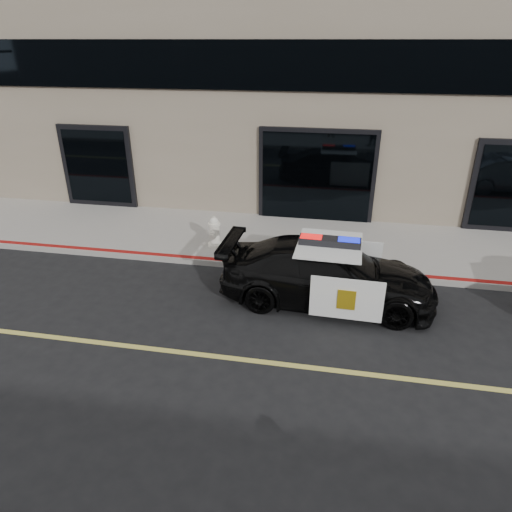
# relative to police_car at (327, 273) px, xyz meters

# --- Properties ---
(ground) EXTENTS (120.00, 120.00, 0.00)m
(ground) POSITION_rel_police_car_xyz_m (0.42, -2.32, -0.67)
(ground) COLOR black
(ground) RESTS_ON ground
(sidewalk_n) EXTENTS (60.00, 3.50, 0.15)m
(sidewalk_n) POSITION_rel_police_car_xyz_m (0.42, 2.93, -0.59)
(sidewalk_n) COLOR gray
(sidewalk_n) RESTS_ON ground
(building_n) EXTENTS (60.00, 7.00, 12.00)m
(building_n) POSITION_rel_police_car_xyz_m (0.42, 8.18, 5.33)
(building_n) COLOR #756856
(building_n) RESTS_ON ground
(police_car) EXTENTS (2.25, 4.66, 1.48)m
(police_car) POSITION_rel_police_car_xyz_m (0.00, 0.00, 0.00)
(police_car) COLOR black
(police_car) RESTS_ON ground
(fire_hydrant) EXTENTS (0.38, 0.52, 0.83)m
(fire_hydrant) POSITION_rel_police_car_xyz_m (-3.04, 2.03, -0.12)
(fire_hydrant) COLOR white
(fire_hydrant) RESTS_ON sidewalk_n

